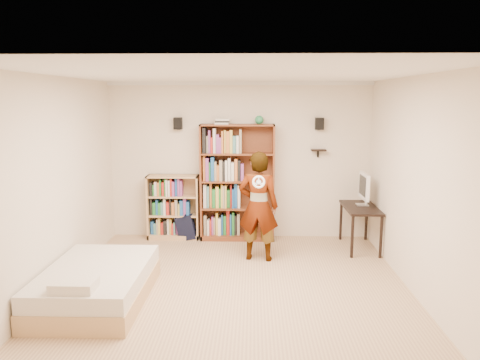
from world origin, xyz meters
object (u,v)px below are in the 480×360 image
at_px(daybed, 97,280).
at_px(computer_desk, 360,227).
at_px(tall_bookshelf, 237,183).
at_px(low_bookshelf, 173,207).
at_px(person, 258,206).

bearing_deg(daybed, computer_desk, 30.47).
distance_m(tall_bookshelf, computer_desk, 2.16).
relative_size(tall_bookshelf, low_bookshelf, 1.79).
bearing_deg(computer_desk, tall_bookshelf, 166.88).
bearing_deg(person, tall_bookshelf, -62.75).
xyz_separation_m(tall_bookshelf, low_bookshelf, (-1.11, 0.02, -0.44)).
bearing_deg(low_bookshelf, person, -36.16).
xyz_separation_m(low_bookshelf, person, (1.46, -1.07, 0.27)).
height_order(tall_bookshelf, computer_desk, tall_bookshelf).
relative_size(tall_bookshelf, person, 1.20).
bearing_deg(low_bookshelf, daybed, -100.70).
height_order(low_bookshelf, daybed, low_bookshelf).
distance_m(low_bookshelf, computer_desk, 3.17).
xyz_separation_m(low_bookshelf, daybed, (-0.49, -2.61, -0.29)).
bearing_deg(tall_bookshelf, computer_desk, -13.12).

